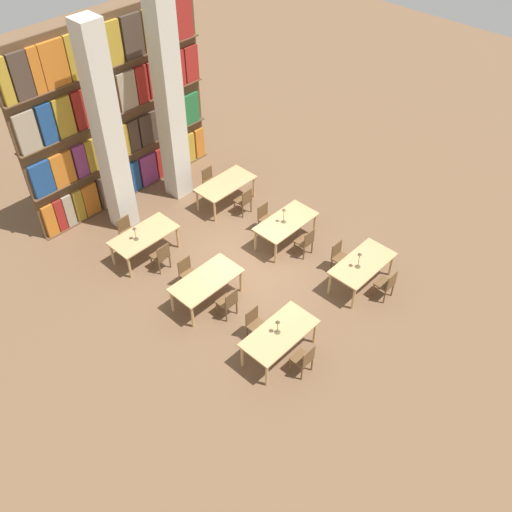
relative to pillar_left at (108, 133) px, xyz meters
name	(u,v)px	position (x,y,z in m)	size (l,w,h in m)	color
ground_plane	(249,270)	(1.06, -4.10, -3.00)	(40.00, 40.00, 0.00)	brown
bookshelf_bank	(118,115)	(1.05, 1.06, -0.30)	(6.20, 0.35, 5.50)	brown
pillar_left	(108,133)	(0.00, 0.00, 0.00)	(0.61, 0.61, 6.00)	beige
pillar_center	(170,105)	(2.11, 0.00, 0.00)	(0.61, 0.61, 6.00)	beige
reading_table_0	(280,335)	(-0.48, -6.55, -2.32)	(1.83, 0.92, 0.77)	tan
chair_0	(304,359)	(-0.49, -7.29, -2.52)	(0.42, 0.40, 0.89)	brown
chair_1	(256,324)	(-0.49, -5.81, -2.52)	(0.42, 0.40, 0.89)	brown
desk_lamp_0	(278,324)	(-0.51, -6.51, -1.96)	(0.14, 0.14, 0.41)	brown
reading_table_1	(362,265)	(2.69, -6.57, -2.32)	(1.83, 0.92, 0.77)	tan
chair_2	(387,284)	(2.74, -7.31, -2.52)	(0.42, 0.40, 0.89)	brown
chair_3	(340,256)	(2.74, -5.82, -2.52)	(0.42, 0.40, 0.89)	brown
desk_lamp_1	(359,257)	(2.48, -6.56, -1.90)	(0.14, 0.14, 0.49)	brown
reading_table_2	(206,282)	(-0.47, -4.10, -2.32)	(1.83, 0.92, 0.77)	tan
chair_4	(228,302)	(-0.45, -4.84, -2.52)	(0.42, 0.40, 0.89)	brown
chair_5	(188,273)	(-0.45, -3.36, -2.52)	(0.42, 0.40, 0.89)	brown
reading_table_3	(286,223)	(2.60, -4.03, -2.32)	(1.83, 0.92, 0.77)	tan
chair_6	(306,241)	(2.58, -4.77, -2.52)	(0.42, 0.40, 0.89)	brown
chair_7	(266,218)	(2.58, -3.29, -2.52)	(0.42, 0.40, 0.89)	brown
desk_lamp_2	(284,213)	(2.52, -4.01, -1.91)	(0.14, 0.14, 0.48)	brown
reading_table_4	(144,237)	(-0.47, -1.62, -2.32)	(1.83, 0.92, 0.77)	tan
chair_8	(161,256)	(-0.51, -2.36, -2.52)	(0.42, 0.40, 0.89)	brown
chair_9	(127,231)	(-0.51, -0.88, -2.52)	(0.42, 0.40, 0.89)	brown
desk_lamp_3	(135,231)	(-0.73, -1.64, -1.95)	(0.14, 0.14, 0.43)	brown
reading_table_5	(226,185)	(2.71, -1.53, -2.32)	(1.83, 0.92, 0.77)	tan
chair_10	(244,200)	(2.75, -2.27, -2.52)	(0.42, 0.40, 0.89)	brown
chair_11	(210,180)	(2.75, -0.78, -2.52)	(0.42, 0.40, 0.89)	brown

